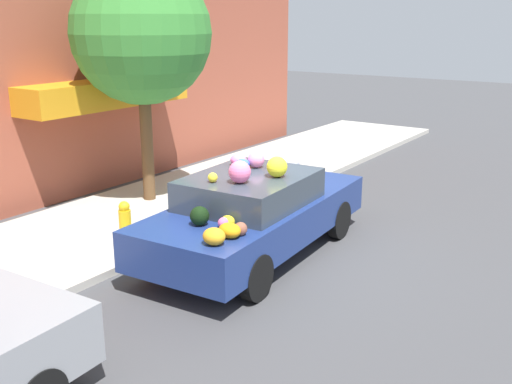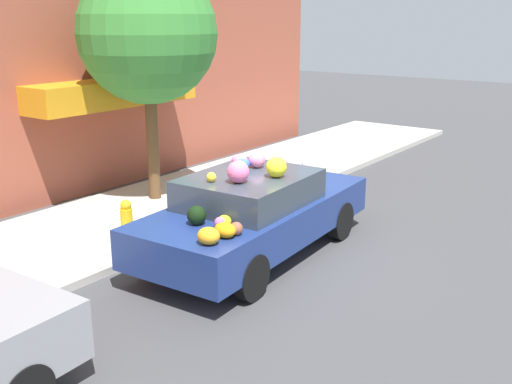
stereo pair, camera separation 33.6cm
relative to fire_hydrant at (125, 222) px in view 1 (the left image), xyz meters
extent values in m
plane|color=#424244|center=(1.02, -1.74, -0.47)|extent=(60.00, 60.00, 0.00)
cube|color=#B2ADA3|center=(1.02, 0.96, -0.41)|extent=(24.00, 3.20, 0.13)
cube|color=#9E4C38|center=(1.02, 3.21, 2.60)|extent=(18.00, 0.30, 6.14)
cube|color=orange|center=(2.15, 2.61, 1.70)|extent=(3.97, 0.90, 0.55)
cylinder|color=brown|center=(2.00, 1.41, 0.82)|extent=(0.24, 0.24, 2.33)
sphere|color=#388433|center=(2.00, 1.41, 2.93)|extent=(2.69, 2.69, 2.69)
cylinder|color=gold|center=(0.00, 0.00, -0.07)|extent=(0.20, 0.20, 0.55)
sphere|color=gold|center=(0.00, 0.00, 0.26)|extent=(0.18, 0.18, 0.18)
cube|color=navy|center=(1.02, -1.90, 0.15)|extent=(4.58, 2.08, 0.59)
cube|color=#333D47|center=(0.84, -1.91, 0.67)|extent=(2.11, 1.72, 0.45)
cylinder|color=black|center=(2.36, -0.98, -0.14)|extent=(0.67, 0.22, 0.66)
cylinder|color=black|center=(2.46, -2.65, -0.14)|extent=(0.67, 0.22, 0.66)
cylinder|color=black|center=(-0.42, -1.15, -0.14)|extent=(0.67, 0.22, 0.66)
cylinder|color=black|center=(-0.32, -2.82, -0.14)|extent=(0.67, 0.22, 0.66)
sphere|color=yellow|center=(0.97, -2.32, 1.05)|extent=(0.37, 0.37, 0.31)
sphere|color=pink|center=(0.38, -2.05, 1.06)|extent=(0.43, 0.43, 0.33)
sphere|color=pink|center=(-0.31, -2.27, 0.52)|extent=(0.21, 0.21, 0.16)
ellipsoid|color=yellow|center=(-0.23, -2.29, 0.53)|extent=(0.17, 0.21, 0.17)
sphere|color=yellow|center=(0.19, -1.70, 0.97)|extent=(0.20, 0.20, 0.14)
ellipsoid|color=pink|center=(1.22, -1.42, 0.99)|extent=(0.35, 0.39, 0.19)
sphere|color=brown|center=(-0.40, -2.62, 0.53)|extent=(0.26, 0.26, 0.18)
sphere|color=black|center=(-0.39, -1.92, 0.58)|extent=(0.37, 0.37, 0.27)
ellipsoid|color=blue|center=(1.09, -1.58, 0.98)|extent=(0.30, 0.30, 0.16)
sphere|color=orange|center=(2.24, -1.18, 0.57)|extent=(0.32, 0.32, 0.24)
sphere|color=pink|center=(1.28, -1.72, 1.03)|extent=(0.36, 0.36, 0.27)
ellipsoid|color=#F4A220|center=(-0.86, -2.54, 0.55)|extent=(0.27, 0.30, 0.22)
ellipsoid|color=olive|center=(1.96, -1.20, 0.57)|extent=(0.28, 0.29, 0.26)
ellipsoid|color=white|center=(2.97, -1.35, 0.61)|extent=(0.48, 0.49, 0.33)
ellipsoid|color=orange|center=(-0.54, -2.55, 0.54)|extent=(0.31, 0.36, 0.20)
camera|label=1|loc=(-6.42, -7.00, 3.22)|focal=42.00mm
camera|label=2|loc=(-6.23, -7.27, 3.22)|focal=42.00mm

